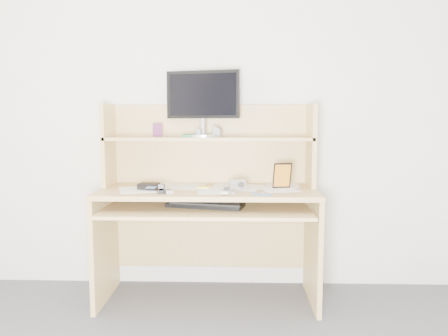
{
  "coord_description": "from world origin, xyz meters",
  "views": [
    {
      "loc": [
        0.19,
        -1.31,
        1.2
      ],
      "look_at": [
        0.11,
        1.43,
        0.89
      ],
      "focal_mm": 35.0,
      "sensor_mm": 36.0,
      "label": 1
    }
  ],
  "objects_px": {
    "tv_remote": "(227,191)",
    "keyboard": "(205,204)",
    "monitor": "(203,102)",
    "desk": "(209,195)",
    "game_case": "(282,176)"
  },
  "relations": [
    {
      "from": "monitor",
      "to": "keyboard",
      "type": "bearing_deg",
      "value": -68.17
    },
    {
      "from": "keyboard",
      "to": "desk",
      "type": "bearing_deg",
      "value": 99.69
    },
    {
      "from": "keyboard",
      "to": "monitor",
      "type": "relative_size",
      "value": 1.0
    },
    {
      "from": "tv_remote",
      "to": "game_case",
      "type": "xyz_separation_m",
      "value": [
        0.35,
        0.16,
        0.07
      ]
    },
    {
      "from": "tv_remote",
      "to": "game_case",
      "type": "bearing_deg",
      "value": 32.52
    },
    {
      "from": "tv_remote",
      "to": "desk",
      "type": "bearing_deg",
      "value": 125.02
    },
    {
      "from": "game_case",
      "to": "monitor",
      "type": "xyz_separation_m",
      "value": [
        -0.53,
        0.19,
        0.48
      ]
    },
    {
      "from": "game_case",
      "to": "monitor",
      "type": "relative_size",
      "value": 0.33
    },
    {
      "from": "keyboard",
      "to": "monitor",
      "type": "xyz_separation_m",
      "value": [
        -0.04,
        0.28,
        0.65
      ]
    },
    {
      "from": "tv_remote",
      "to": "keyboard",
      "type": "bearing_deg",
      "value": 159.54
    },
    {
      "from": "keyboard",
      "to": "monitor",
      "type": "distance_m",
      "value": 0.71
    },
    {
      "from": "tv_remote",
      "to": "monitor",
      "type": "relative_size",
      "value": 0.34
    },
    {
      "from": "tv_remote",
      "to": "game_case",
      "type": "relative_size",
      "value": 1.05
    },
    {
      "from": "tv_remote",
      "to": "monitor",
      "type": "distance_m",
      "value": 0.68
    },
    {
      "from": "desk",
      "to": "tv_remote",
      "type": "xyz_separation_m",
      "value": [
        0.13,
        -0.24,
        0.07
      ]
    }
  ]
}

